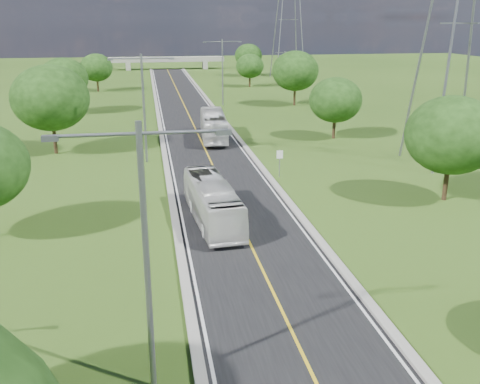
% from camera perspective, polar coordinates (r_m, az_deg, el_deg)
% --- Properties ---
extents(ground, '(260.00, 260.00, 0.00)m').
position_cam_1_polar(ground, '(66.47, -4.79, 6.72)').
color(ground, '#2B4914').
rests_on(ground, ground).
extents(road, '(8.00, 150.00, 0.06)m').
position_cam_1_polar(road, '(72.34, -5.23, 7.66)').
color(road, black).
rests_on(road, ground).
extents(curb_left, '(0.50, 150.00, 0.22)m').
position_cam_1_polar(curb_left, '(72.11, -8.63, 7.56)').
color(curb_left, gray).
rests_on(curb_left, ground).
extents(curb_right, '(0.50, 150.00, 0.22)m').
position_cam_1_polar(curb_right, '(72.78, -1.87, 7.85)').
color(curb_right, gray).
rests_on(curb_right, ground).
extents(speed_limit_sign, '(0.55, 0.09, 2.40)m').
position_cam_1_polar(speed_limit_sign, '(45.73, 4.25, 3.53)').
color(speed_limit_sign, slate).
rests_on(speed_limit_sign, ground).
extents(overpass, '(30.00, 3.00, 3.20)m').
position_cam_1_polar(overpass, '(145.42, -7.82, 13.77)').
color(overpass, gray).
rests_on(overpass, ground).
extents(streetlight_near_left, '(5.90, 0.25, 10.00)m').
position_cam_1_polar(streetlight_near_left, '(18.37, -10.07, -5.07)').
color(streetlight_near_left, slate).
rests_on(streetlight_near_left, ground).
extents(streetlight_mid_left, '(5.90, 0.25, 10.00)m').
position_cam_1_polar(streetlight_mid_left, '(50.43, -10.26, 9.70)').
color(streetlight_mid_left, slate).
rests_on(streetlight_mid_left, ground).
extents(streetlight_far_right, '(5.90, 0.25, 10.00)m').
position_cam_1_polar(streetlight_far_right, '(84.04, -1.88, 13.25)').
color(streetlight_far_right, slate).
rests_on(streetlight_far_right, ground).
extents(power_tower_near, '(9.00, 6.40, 28.00)m').
position_cam_1_polar(power_tower_near, '(52.78, 22.94, 17.79)').
color(power_tower_near, slate).
rests_on(power_tower_near, ground).
extents(power_tower_far, '(9.00, 6.40, 28.00)m').
position_cam_1_polar(power_tower_far, '(124.04, 5.21, 18.49)').
color(power_tower_far, slate).
rests_on(power_tower_far, ground).
extents(tree_lc, '(7.56, 7.56, 8.79)m').
position_cam_1_polar(tree_lc, '(56.21, -19.58, 9.42)').
color(tree_lc, black).
rests_on(tree_lc, ground).
extents(tree_ld, '(6.72, 6.72, 7.82)m').
position_cam_1_polar(tree_ld, '(80.14, -18.30, 11.42)').
color(tree_ld, black).
rests_on(tree_ld, ground).
extents(tree_le, '(5.88, 5.88, 6.84)m').
position_cam_1_polar(tree_le, '(103.66, -15.08, 12.69)').
color(tree_le, black).
rests_on(tree_le, ground).
extents(tree_rb, '(6.72, 6.72, 7.82)m').
position_cam_1_polar(tree_rb, '(41.91, 21.66, 5.66)').
color(tree_rb, black).
rests_on(tree_rb, ground).
extents(tree_rc, '(5.88, 5.88, 6.84)m').
position_cam_1_polar(tree_rc, '(61.19, 10.15, 9.63)').
color(tree_rc, black).
rests_on(tree_rc, ground).
extents(tree_rd, '(7.14, 7.14, 8.30)m').
position_cam_1_polar(tree_rd, '(84.40, 5.92, 12.73)').
color(tree_rd, black).
rests_on(tree_rd, ground).
extents(tree_re, '(5.46, 5.46, 6.35)m').
position_cam_1_polar(tree_re, '(107.23, 1.05, 13.29)').
color(tree_re, black).
rests_on(tree_re, ground).
extents(tree_rf, '(6.30, 6.30, 7.33)m').
position_cam_1_polar(tree_rf, '(127.43, 0.90, 14.34)').
color(tree_rf, black).
rests_on(tree_rf, ground).
extents(bus_outbound, '(3.36, 11.11, 3.05)m').
position_cam_1_polar(bus_outbound, '(60.20, -2.85, 7.10)').
color(bus_outbound, silver).
rests_on(bus_outbound, road).
extents(bus_inbound, '(3.10, 10.18, 2.80)m').
position_cam_1_polar(bus_inbound, '(35.48, -2.96, -1.03)').
color(bus_inbound, silver).
rests_on(bus_inbound, road).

